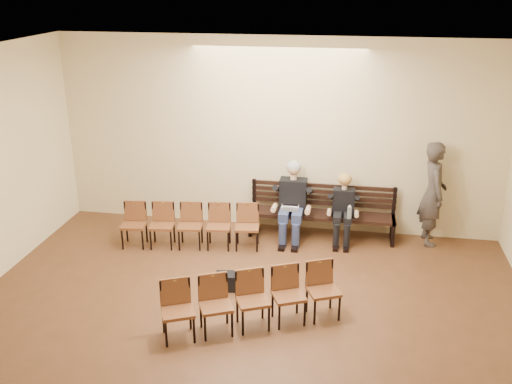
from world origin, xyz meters
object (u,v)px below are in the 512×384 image
seated_woman (343,212)px  chair_row_front (190,226)px  chair_row_back (253,301)px  bag (227,281)px  bench (321,225)px  seated_man (292,200)px  water_bottle (349,218)px  laptop (289,211)px  passerby (434,186)px

seated_woman → chair_row_front: 2.68m
seated_woman → chair_row_back: 3.08m
bag → chair_row_back: bearing=-58.5°
seated_woman → chair_row_front: (-2.58, -0.69, -0.16)m
bench → seated_woman: bearing=-17.6°
seated_woman → chair_row_front: size_ratio=0.46×
bench → seated_man: (-0.52, -0.12, 0.49)m
bag → chair_row_front: (-0.94, 1.29, 0.26)m
water_bottle → chair_row_front: (-2.69, -0.40, -0.18)m
chair_row_front → bag: bearing=-61.4°
laptop → passerby: bearing=22.2°
seated_man → water_bottle: 1.06m
chair_row_back → bag: bearing=96.9°
water_bottle → passerby: 1.57m
bench → seated_man: bearing=-166.9°
laptop → chair_row_front: size_ratio=0.13×
seated_woman → chair_row_back: size_ratio=0.45×
seated_woman → passerby: bearing=8.3°
seated_man → chair_row_front: seated_man is taller
bag → passerby: 3.95m
bench → laptop: size_ratio=8.49×
water_bottle → bag: (-1.75, -1.69, -0.44)m
water_bottle → bench: bearing=139.9°
bag → laptop: bearing=68.7°
bag → seated_woman: bearing=50.3°
bench → passerby: (1.89, 0.10, 0.83)m
bench → seated_woman: size_ratio=2.38×
laptop → chair_row_back: chair_row_back is taller
seated_man → chair_row_back: 2.90m
passerby → chair_row_front: (-4.09, -0.91, -0.67)m
laptop → chair_row_back: (-0.16, -2.73, -0.17)m
bench → chair_row_front: chair_row_front is taller
seated_man → laptop: bearing=-101.9°
seated_woman → bag: seated_woman is taller
seated_man → chair_row_back: seated_man is taller
seated_woman → laptop: 0.94m
passerby → seated_woman: bearing=91.3°
bench → seated_woman: seated_woman is taller
water_bottle → chair_row_front: size_ratio=0.10×
bench → passerby: bearing=3.0°
seated_woman → water_bottle: size_ratio=4.51×
seated_woman → chair_row_front: bearing=-165.1°
passerby → chair_row_back: passerby is taller
bag → chair_row_front: 1.62m
bench → chair_row_front: bearing=-159.9°
seated_man → laptop: size_ratio=4.65×
bag → chair_row_front: bearing=126.1°
seated_woman → chair_row_back: bearing=-110.7°
bench → chair_row_back: bearing=-103.3°
seated_man → water_bottle: seated_man is taller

